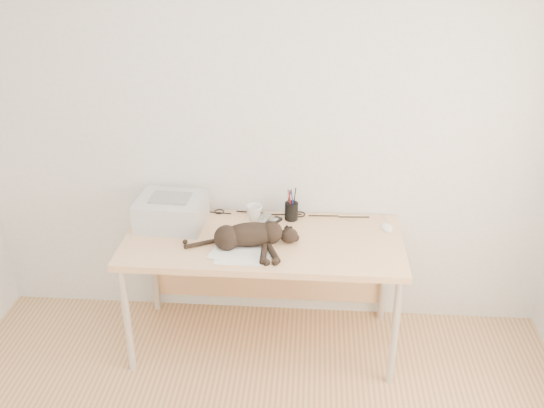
# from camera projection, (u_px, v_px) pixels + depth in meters

# --- Properties ---
(wall_back) EXTENTS (3.50, 0.00, 3.50)m
(wall_back) POSITION_uv_depth(u_px,v_px,m) (268.00, 125.00, 3.54)
(wall_back) COLOR white
(wall_back) RESTS_ON floor
(desk) EXTENTS (1.60, 0.70, 0.74)m
(desk) POSITION_uv_depth(u_px,v_px,m) (264.00, 251.00, 3.60)
(desk) COLOR #E5B686
(desk) RESTS_ON floor
(printer) EXTENTS (0.40, 0.35, 0.18)m
(printer) POSITION_uv_depth(u_px,v_px,m) (171.00, 211.00, 3.59)
(printer) COLOR silver
(printer) RESTS_ON desk
(papers) EXTENTS (0.35, 0.27, 0.01)m
(papers) POSITION_uv_depth(u_px,v_px,m) (241.00, 254.00, 3.31)
(papers) COLOR white
(papers) RESTS_ON desk
(cat) EXTENTS (0.65, 0.31, 0.15)m
(cat) POSITION_uv_depth(u_px,v_px,m) (247.00, 236.00, 3.37)
(cat) COLOR black
(cat) RESTS_ON desk
(mug) EXTENTS (0.13, 0.13, 0.09)m
(mug) POSITION_uv_depth(u_px,v_px,m) (254.00, 213.00, 3.66)
(mug) COLOR silver
(mug) RESTS_ON desk
(pen_cup) EXTENTS (0.08, 0.08, 0.21)m
(pen_cup) POSITION_uv_depth(u_px,v_px,m) (291.00, 211.00, 3.66)
(pen_cup) COLOR black
(pen_cup) RESTS_ON desk
(remote_grey) EXTENTS (0.08, 0.18, 0.02)m
(remote_grey) POSITION_uv_depth(u_px,v_px,m) (263.00, 220.00, 3.65)
(remote_grey) COLOR gray
(remote_grey) RESTS_ON desk
(remote_black) EXTENTS (0.13, 0.17, 0.02)m
(remote_black) POSITION_uv_depth(u_px,v_px,m) (271.00, 223.00, 3.62)
(remote_black) COLOR black
(remote_black) RESTS_ON desk
(mouse) EXTENTS (0.08, 0.12, 0.04)m
(mouse) POSITION_uv_depth(u_px,v_px,m) (387.00, 226.00, 3.57)
(mouse) COLOR white
(mouse) RESTS_ON desk
(cable_tangle) EXTENTS (1.36, 0.07, 0.01)m
(cable_tangle) POSITION_uv_depth(u_px,v_px,m) (267.00, 213.00, 3.74)
(cable_tangle) COLOR black
(cable_tangle) RESTS_ON desk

